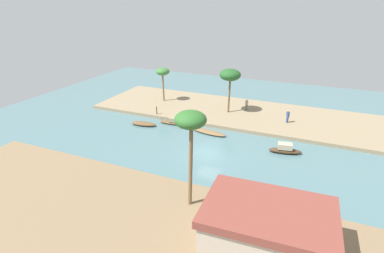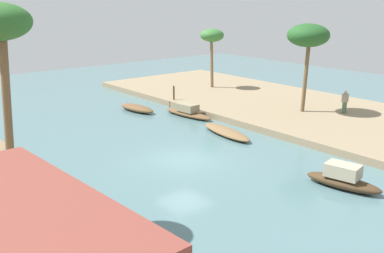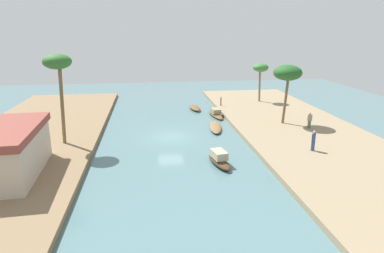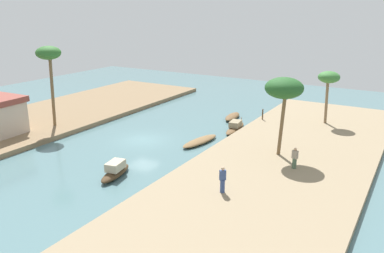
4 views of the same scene
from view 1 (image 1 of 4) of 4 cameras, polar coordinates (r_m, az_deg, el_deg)
river_water at (r=34.25m, az=3.25°, el=-4.94°), size 70.02×70.02×0.00m
riverbank_left at (r=45.85m, az=9.04°, el=2.45°), size 43.45×12.75×0.45m
riverbank_right at (r=24.14m, az=-8.34°, el=-17.95°), size 43.45×12.75×0.45m
sampan_midstream at (r=41.88m, az=-8.92°, el=0.51°), size 3.66×1.61×0.50m
sampan_upstream_small at (r=41.78m, az=-3.10°, el=0.84°), size 4.61×1.54×0.95m
sampan_open_hull at (r=38.99m, az=3.14°, el=-1.02°), size 4.78×1.90×0.42m
sampan_downstream_large at (r=35.53m, az=16.81°, el=-4.07°), size 3.67×1.72×1.15m
person_on_near_bank at (r=42.88m, az=17.24°, el=1.74°), size 0.44×0.43×1.76m
person_by_mooring at (r=46.43m, az=10.04°, el=3.92°), size 0.39×0.48×1.61m
mooring_post at (r=44.38m, az=-6.53°, el=2.98°), size 0.14×0.14×1.13m
palm_tree_left_near at (r=43.98m, az=7.05°, el=9.35°), size 2.98×2.98×6.30m
palm_tree_left_far at (r=49.24m, az=-5.43°, el=9.88°), size 2.14×2.14×5.33m
palm_tree_right_tall at (r=22.44m, az=-0.27°, el=0.57°), size 2.38×2.38×7.90m
riverside_building at (r=21.16m, az=13.66°, el=-18.19°), size 8.36×5.95×3.48m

